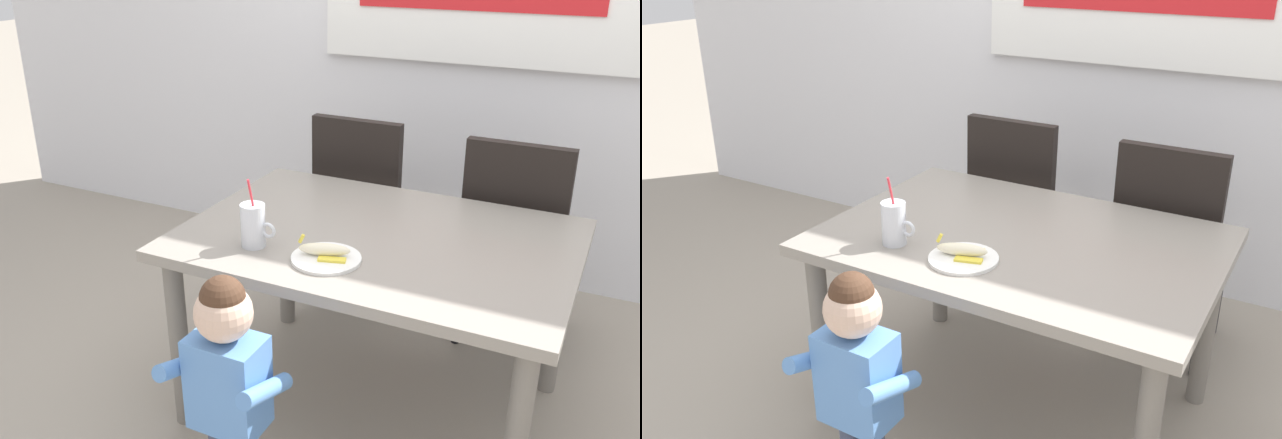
% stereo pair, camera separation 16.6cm
% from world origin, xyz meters
% --- Properties ---
extents(ground_plane, '(24.00, 24.00, 0.00)m').
position_xyz_m(ground_plane, '(0.00, 0.00, 0.00)').
color(ground_plane, '#9E9384').
extents(dining_table, '(1.36, 0.96, 0.73)m').
position_xyz_m(dining_table, '(0.00, 0.00, 0.63)').
color(dining_table, gray).
rests_on(dining_table, ground).
extents(dining_chair_left, '(0.44, 0.44, 0.96)m').
position_xyz_m(dining_chair_left, '(-0.35, 0.73, 0.54)').
color(dining_chair_left, black).
rests_on(dining_chair_left, ground).
extents(dining_chair_right, '(0.44, 0.44, 0.96)m').
position_xyz_m(dining_chair_right, '(0.36, 0.67, 0.54)').
color(dining_chair_right, black).
rests_on(dining_chair_right, ground).
extents(toddler_standing, '(0.33, 0.24, 0.84)m').
position_xyz_m(toddler_standing, '(-0.19, -0.68, 0.53)').
color(toddler_standing, '#3F4760').
rests_on(toddler_standing, ground).
extents(milk_cup, '(0.13, 0.08, 0.25)m').
position_xyz_m(milk_cup, '(-0.34, -0.27, 0.80)').
color(milk_cup, silver).
rests_on(milk_cup, dining_table).
extents(snack_plate, '(0.23, 0.23, 0.01)m').
position_xyz_m(snack_plate, '(-0.08, -0.26, 0.74)').
color(snack_plate, white).
rests_on(snack_plate, dining_table).
extents(peeled_banana, '(0.18, 0.12, 0.07)m').
position_xyz_m(peeled_banana, '(-0.08, -0.25, 0.76)').
color(peeled_banana, '#F4EAC6').
rests_on(peeled_banana, snack_plate).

